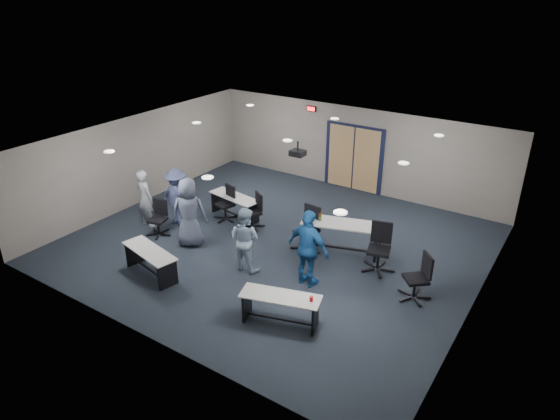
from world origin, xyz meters
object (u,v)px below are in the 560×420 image
Objects in this scene: person_lightblue at (245,239)px; person_gray at (145,198)px; chair_back_b at (252,211)px; chair_loose_right at (416,277)px; table_front_left at (150,258)px; table_back_right at (341,232)px; table_back_left at (235,203)px; chair_back_d at (379,249)px; chair_back_c at (307,229)px; person_plaid at (189,212)px; person_back at (177,197)px; table_front_right at (281,304)px; person_navy at (309,249)px; chair_loose_left at (157,219)px; chair_back_a at (225,203)px.

person_gray is at bearing -5.87° from person_lightblue.
chair_back_b is 4.99m from chair_loose_right.
table_back_right reaches higher than table_front_left.
table_front_left is 0.99× the size of table_back_left.
chair_back_c is at bearing 167.01° from chair_back_d.
chair_back_b is 1.91m from chair_back_c.
person_gray is at bearing -33.72° from person_plaid.
person_gray reaches higher than table_back_right.
table_front_right is at bearing 158.27° from person_back.
chair_back_b is at bearing -141.77° from chair_loose_right.
person_navy is (2.72, -1.59, 0.41)m from chair_back_b.
person_navy is (4.57, 0.16, 0.43)m from chair_loose_left.
chair_back_c is 1.09× the size of chair_loose_right.
person_navy is at bearing -112.80° from chair_loose_right.
person_lightblue is (-1.85, 1.28, 0.34)m from table_front_right.
person_gray is at bearing -179.97° from table_back_right.
table_front_left is 0.80× the size of table_back_right.
chair_back_c is at bearing -156.34° from person_gray.
table_front_left is 0.92× the size of person_navy.
chair_back_b is 0.64× the size of person_lightblue.
person_lightblue reaches higher than table_back_right.
person_back reaches higher than person_lightblue.
table_back_left is 1.46× the size of chair_back_c.
chair_back_d is 0.72× the size of person_back.
chair_loose_right is 2.37m from person_navy.
person_plaid is (-0.76, -1.65, 0.41)m from chair_back_b.
chair_loose_left is (-4.51, -1.89, -0.08)m from table_back_right.
chair_back_b is 0.55× the size of person_navy.
table_front_left is at bearing -123.24° from chair_back_c.
person_plaid reaches higher than chair_back_a.
chair_back_d is 0.72× the size of person_gray.
chair_loose_right reaches higher than table_front_right.
person_gray is 3.69m from person_lightblue.
table_back_right is 1.82× the size of chair_back_c.
person_lightblue is (3.67, -0.32, -0.03)m from person_gray.
chair_back_d reaches higher than chair_loose_left.
table_back_left is at bearing 121.82° from table_front_right.
table_front_left is at bearing -63.77° from chair_loose_left.
table_front_right is 1.59× the size of chair_loose_right.
person_plaid is (-2.65, -1.40, 0.34)m from chair_back_c.
person_gray is at bearing 44.34° from person_back.
chair_back_a is at bearing 125.20° from table_front_right.
table_front_right is 4.30m from chair_back_b.
table_front_right reaches higher than table_back_left.
chair_back_b is at bearing 117.26° from table_front_right.
person_navy reaches higher than table_front_left.
chair_loose_right is 7.50m from person_gray.
table_front_left is 3.53m from table_back_left.
person_gray reaches higher than person_lightblue.
chair_back_a is 0.55× the size of person_plaid.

